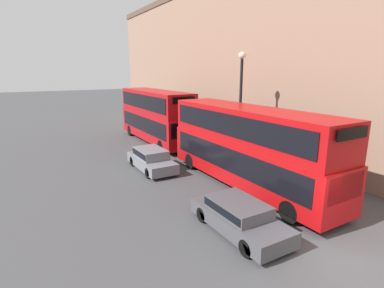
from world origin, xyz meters
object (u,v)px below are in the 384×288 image
car_hatchback (151,159)px  bus_leading (248,144)px  bus_second_in_queue (156,114)px  car_dark_sedan (239,216)px

car_hatchback → bus_leading: bearing=-57.3°
bus_second_in_queue → car_dark_sedan: 16.38m
bus_leading → car_hatchback: (-3.40, 5.29, -1.68)m
bus_second_in_queue → car_dark_sedan: size_ratio=2.38×
bus_second_in_queue → bus_leading: bearing=-90.0°
car_dark_sedan → car_hatchback: 8.88m
car_dark_sedan → bus_leading: bearing=46.6°
bus_leading → bus_second_in_queue: bus_second_in_queue is taller
bus_leading → bus_second_in_queue: size_ratio=1.09×
bus_leading → car_dark_sedan: size_ratio=2.59×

